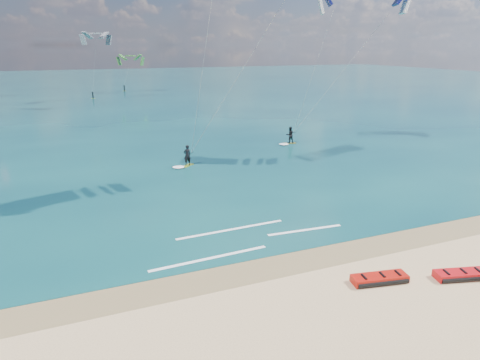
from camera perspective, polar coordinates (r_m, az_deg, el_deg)
name	(u,v)px	position (r m, az deg, el deg)	size (l,w,h in m)	color
ground	(148,135)	(56.70, -12.22, 5.93)	(320.00, 320.00, 0.00)	tan
wet_sand_strip	(277,265)	(22.95, 4.93, -11.28)	(320.00, 2.40, 0.01)	olive
sea	(103,89)	(119.71, -17.84, 11.46)	(320.00, 200.00, 0.04)	#0B353F
packed_kite_left	(379,282)	(22.50, 18.05, -12.80)	(2.98, 1.19, 0.43)	#B91309
packed_kite_mid	(460,278)	(24.36, 27.27, -11.55)	(2.79, 1.19, 0.43)	red
kitesurfer_main	(219,58)	(36.59, -2.81, 15.91)	(11.26, 10.14, 19.52)	#B1DD1A
kitesurfer_far	(326,62)	(47.64, 11.37, 15.16)	(11.61, 9.60, 18.16)	gold
shoreline_foam	(245,239)	(25.62, 0.61, -7.87)	(12.52, 3.65, 0.01)	white
distant_kites	(35,71)	(97.16, -25.68, 12.91)	(44.33, 30.68, 13.41)	#2665A5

